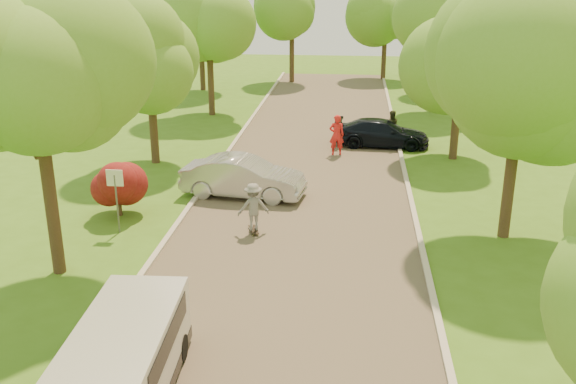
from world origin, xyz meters
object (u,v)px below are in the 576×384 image
at_px(dark_sedan, 382,133).
at_px(longboard, 254,230).
at_px(minivan, 124,362).
at_px(silver_sedan, 243,177).
at_px(skateboarder, 253,207).
at_px(street_sign, 116,188).
at_px(person_olive, 391,127).
at_px(person_striped, 337,135).

distance_m(dark_sedan, longboard, 12.30).
relative_size(minivan, silver_sedan, 0.99).
height_order(dark_sedan, skateboarder, skateboarder).
xyz_separation_m(street_sign, person_olive, (9.49, 12.60, -0.75)).
xyz_separation_m(dark_sedan, longboard, (-4.58, -11.40, -0.57)).
relative_size(silver_sedan, longboard, 5.50).
bearing_deg(minivan, person_olive, 70.49).
bearing_deg(dark_sedan, silver_sedan, 148.78).
height_order(dark_sedan, person_striped, person_striped).
bearing_deg(silver_sedan, skateboarder, -157.52).
bearing_deg(minivan, skateboarder, 79.34).
bearing_deg(longboard, person_olive, -131.64).
bearing_deg(minivan, silver_sedan, 85.78).
height_order(dark_sedan, person_olive, person_olive).
bearing_deg(longboard, person_striped, -123.15).
relative_size(silver_sedan, person_striped, 2.45).
relative_size(skateboarder, person_olive, 0.98).
relative_size(minivan, longboard, 5.46).
relative_size(minivan, person_striped, 2.43).
xyz_separation_m(street_sign, silver_sedan, (3.50, 3.94, -0.79)).
xyz_separation_m(minivan, skateboarder, (1.21, 8.90, 0.01)).
bearing_deg(skateboarder, person_striped, -123.15).
bearing_deg(street_sign, longboard, 5.94).
bearing_deg(dark_sedan, person_striped, 133.26).
relative_size(skateboarder, person_striped, 0.84).
xyz_separation_m(dark_sedan, person_olive, (0.48, 0.74, 0.15)).
bearing_deg(skateboarder, silver_sedan, -94.09).
relative_size(silver_sedan, dark_sedan, 1.03).
distance_m(minivan, silver_sedan, 12.39).
height_order(dark_sedan, longboard, dark_sedan).
bearing_deg(silver_sedan, longboard, -157.52).
distance_m(longboard, person_olive, 13.17).
xyz_separation_m(dark_sedan, person_striped, (-2.17, -1.79, 0.30)).
xyz_separation_m(minivan, person_olive, (6.27, 21.04, -0.08)).
distance_m(minivan, dark_sedan, 21.12).
bearing_deg(minivan, longboard, 79.34).
bearing_deg(person_olive, silver_sedan, 34.77).
xyz_separation_m(silver_sedan, skateboarder, (0.93, -3.48, 0.14)).
distance_m(silver_sedan, skateboarder, 3.61).
relative_size(street_sign, silver_sedan, 0.46).
relative_size(longboard, skateboarder, 0.53).
bearing_deg(person_striped, minivan, 71.44).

